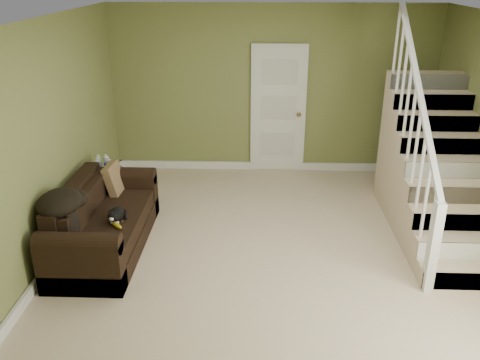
# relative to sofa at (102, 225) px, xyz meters

# --- Properties ---
(floor) EXTENTS (5.00, 5.50, 0.01)m
(floor) POSITION_rel_sofa_xyz_m (2.01, -0.12, -0.30)
(floor) COLOR #C4B18D
(floor) RESTS_ON ground
(ceiling) EXTENTS (5.00, 5.50, 0.01)m
(ceiling) POSITION_rel_sofa_xyz_m (2.01, -0.12, 2.30)
(ceiling) COLOR white
(ceiling) RESTS_ON wall_back
(wall_back) EXTENTS (5.00, 0.04, 2.60)m
(wall_back) POSITION_rel_sofa_xyz_m (2.01, 2.63, 1.00)
(wall_back) COLOR olive
(wall_back) RESTS_ON floor
(wall_front) EXTENTS (5.00, 0.04, 2.60)m
(wall_front) POSITION_rel_sofa_xyz_m (2.01, -2.87, 1.00)
(wall_front) COLOR olive
(wall_front) RESTS_ON floor
(wall_left) EXTENTS (0.04, 5.50, 2.60)m
(wall_left) POSITION_rel_sofa_xyz_m (-0.49, -0.12, 1.00)
(wall_left) COLOR olive
(wall_left) RESTS_ON floor
(baseboard_back) EXTENTS (5.00, 0.04, 0.12)m
(baseboard_back) POSITION_rel_sofa_xyz_m (2.01, 2.60, -0.24)
(baseboard_back) COLOR white
(baseboard_back) RESTS_ON floor
(baseboard_left) EXTENTS (0.04, 5.50, 0.12)m
(baseboard_left) POSITION_rel_sofa_xyz_m (-0.46, -0.12, -0.24)
(baseboard_left) COLOR white
(baseboard_left) RESTS_ON floor
(door) EXTENTS (0.86, 0.12, 2.02)m
(door) POSITION_rel_sofa_xyz_m (2.11, 2.59, 0.71)
(door) COLOR white
(door) RESTS_ON floor
(staircase) EXTENTS (1.00, 2.51, 2.82)m
(staircase) POSITION_rel_sofa_xyz_m (4.01, 0.85, 0.34)
(staircase) COLOR #C4B18D
(staircase) RESTS_ON floor
(sofa) EXTENTS (0.86, 1.99, 0.79)m
(sofa) POSITION_rel_sofa_xyz_m (0.00, 0.00, 0.00)
(sofa) COLOR black
(sofa) RESTS_ON floor
(side_table) EXTENTS (0.56, 0.56, 0.77)m
(side_table) POSITION_rel_sofa_xyz_m (-0.22, 1.01, -0.02)
(side_table) COLOR black
(side_table) RESTS_ON floor
(cat) EXTENTS (0.20, 0.42, 0.20)m
(cat) POSITION_rel_sofa_xyz_m (0.22, -0.13, 0.20)
(cat) COLOR black
(cat) RESTS_ON sofa
(banana) EXTENTS (0.16, 0.16, 0.05)m
(banana) POSITION_rel_sofa_xyz_m (0.27, -0.29, 0.15)
(banana) COLOR gold
(banana) RESTS_ON sofa
(throw_pillow) EXTENTS (0.21, 0.40, 0.40)m
(throw_pillow) POSITION_rel_sofa_xyz_m (-0.01, 0.69, 0.30)
(throw_pillow) COLOR brown
(throw_pillow) RESTS_ON sofa
(throw_blanket) EXTENTS (0.58, 0.67, 0.24)m
(throw_blanket) POSITION_rel_sofa_xyz_m (-0.25, -0.48, 0.51)
(throw_blanket) COLOR black
(throw_blanket) RESTS_ON sofa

